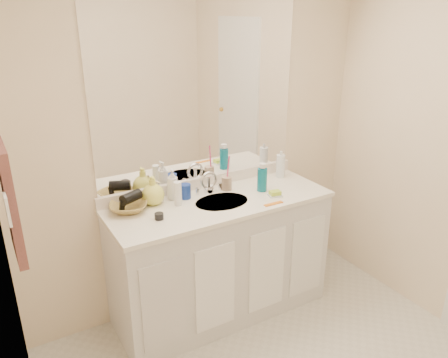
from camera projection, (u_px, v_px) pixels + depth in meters
name	position (u px, v px, depth m)	size (l,w,h in m)	color
wall_back	(200.00, 144.00, 3.02)	(2.60, 0.02, 2.40)	#FBE6C4
wall_left	(23.00, 309.00, 1.36)	(0.02, 2.60, 2.40)	#FBE6C4
vanity_cabinet	(220.00, 259.00, 3.08)	(1.50, 0.55, 0.85)	silver
countertop	(220.00, 202.00, 2.92)	(1.52, 0.57, 0.03)	white
backsplash	(202.00, 182.00, 3.11)	(1.52, 0.03, 0.08)	white
sink_basin	(222.00, 203.00, 2.90)	(0.37, 0.37, 0.02)	beige
faucet	(209.00, 185.00, 3.02)	(0.02, 0.02, 0.11)	silver
mirror	(200.00, 92.00, 2.88)	(1.48, 0.01, 1.20)	white
blue_mug	(185.00, 191.00, 2.93)	(0.07, 0.07, 0.10)	#163499
tan_cup	(227.00, 183.00, 3.07)	(0.07, 0.07, 0.10)	tan
toothbrush	(228.00, 170.00, 3.04)	(0.01, 0.01, 0.21)	#E23B7B
mouthwash_bottle	(262.00, 180.00, 3.04)	(0.07, 0.07, 0.16)	#0A687F
clear_pump_bottle	(281.00, 166.00, 3.29)	(0.07, 0.07, 0.17)	white
soap_dish	(275.00, 195.00, 2.98)	(0.09, 0.07, 0.01)	silver
green_soap	(275.00, 193.00, 2.97)	(0.07, 0.05, 0.03)	#B2D934
orange_comb	(273.00, 204.00, 2.86)	(0.14, 0.03, 0.01)	orange
dark_jar	(159.00, 216.00, 2.65)	(0.06, 0.06, 0.04)	black
extra_white_bottle	(178.00, 193.00, 2.82)	(0.05, 0.05, 0.16)	white
soap_bottle_white	(173.00, 184.00, 2.90)	(0.08, 0.08, 0.21)	white
soap_bottle_cream	(157.00, 191.00, 2.87)	(0.07, 0.07, 0.15)	beige
soap_bottle_yellow	(153.00, 190.00, 2.83)	(0.15, 0.15, 0.19)	#E9EA5B
wicker_basket	(129.00, 207.00, 2.75)	(0.24, 0.24, 0.06)	olive
hair_dryer	(131.00, 197.00, 2.74)	(0.07, 0.07, 0.14)	black
hand_towel	(10.00, 202.00, 1.99)	(0.04, 0.32, 0.55)	#55302D
switch_plate	(7.00, 210.00, 1.80)	(0.01, 0.09, 0.13)	white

